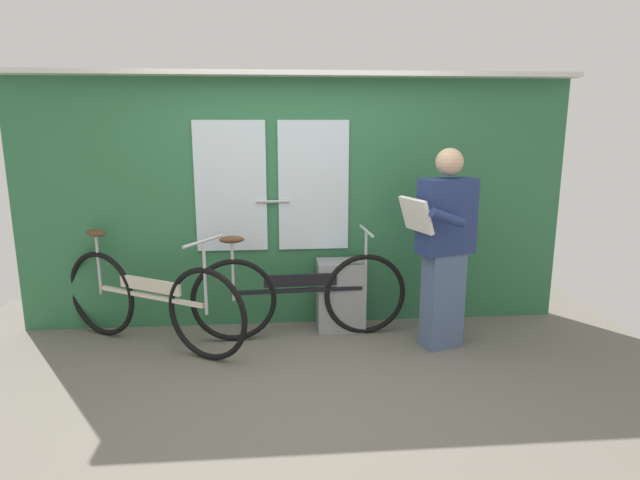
{
  "coord_description": "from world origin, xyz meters",
  "views": [
    {
      "loc": [
        -0.18,
        -3.45,
        1.77
      ],
      "look_at": [
        0.16,
        0.53,
        0.89
      ],
      "focal_mm": 30.23,
      "sensor_mm": 36.0,
      "label": 1
    }
  ],
  "objects": [
    {
      "name": "ground_plane",
      "position": [
        0.0,
        0.0,
        -0.02
      ],
      "size": [
        5.71,
        3.95,
        0.04
      ],
      "primitive_type": "cube",
      "color": "#666056"
    },
    {
      "name": "train_door_wall",
      "position": [
        -0.01,
        1.17,
        1.13
      ],
      "size": [
        4.71,
        0.28,
        2.17
      ],
      "color": "#2D6B42",
      "rests_on": "ground_plane"
    },
    {
      "name": "bicycle_near_door",
      "position": [
        -1.18,
        0.7,
        0.38
      ],
      "size": [
        1.58,
        0.98,
        0.93
      ],
      "rotation": [
        0.0,
        0.0,
        -0.54
      ],
      "color": "black",
      "rests_on": "ground_plane"
    },
    {
      "name": "bicycle_leaning_behind",
      "position": [
        0.01,
        0.79,
        0.37
      ],
      "size": [
        1.79,
        0.44,
        0.91
      ],
      "rotation": [
        0.0,
        0.0,
        0.06
      ],
      "color": "black",
      "rests_on": "ground_plane"
    },
    {
      "name": "passenger_reading_newspaper",
      "position": [
        1.12,
        0.51,
        0.83
      ],
      "size": [
        0.61,
        0.53,
        1.58
      ],
      "rotation": [
        0.0,
        0.0,
        3.47
      ],
      "color": "slate",
      "rests_on": "ground_plane"
    },
    {
      "name": "trash_bin_by_wall",
      "position": [
        0.37,
        0.95,
        0.31
      ],
      "size": [
        0.4,
        0.28,
        0.61
      ],
      "primitive_type": "cube",
      "color": "gray",
      "rests_on": "ground_plane"
    }
  ]
}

